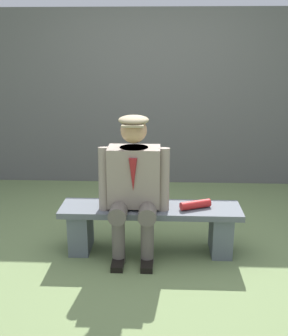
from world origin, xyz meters
TOP-DOWN VIEW (x-y plane):
  - ground_plane at (0.00, 0.00)m, footprint 30.00×30.00m
  - bench at (0.00, 0.00)m, footprint 1.56×0.38m
  - seated_man at (0.14, 0.05)m, footprint 0.61×0.52m
  - rolled_magazine at (-0.39, 0.02)m, footprint 0.28×0.17m
  - stadium_wall at (0.00, -2.06)m, footprint 12.00×0.24m

SIDE VIEW (x-z plane):
  - ground_plane at x=0.00m, z-range 0.00..0.00m
  - bench at x=0.00m, z-range 0.06..0.49m
  - rolled_magazine at x=-0.39m, z-range 0.42..0.49m
  - seated_man at x=0.14m, z-range 0.05..1.28m
  - stadium_wall at x=0.00m, z-range 0.00..2.21m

